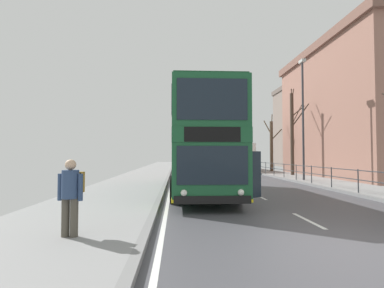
{
  "coord_description": "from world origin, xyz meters",
  "views": [
    {
      "loc": [
        -3.63,
        -5.54,
        1.8
      ],
      "look_at": [
        -2.92,
        8.03,
        2.31
      ],
      "focal_mm": 28.01,
      "sensor_mm": 36.0,
      "label": 1
    }
  ],
  "objects_px": {
    "street_lamp_far_side": "(303,110)",
    "bare_tree_far_02": "(293,131)",
    "background_bus_far_lane": "(234,157)",
    "bare_tree_far_00": "(272,144)",
    "double_decker_bus_main": "(200,144)",
    "pedestrian_with_backpack": "(71,192)",
    "background_building_01": "(312,125)"
  },
  "relations": [
    {
      "from": "double_decker_bus_main",
      "to": "bare_tree_far_00",
      "type": "xyz_separation_m",
      "value": [
        8.96,
        17.03,
        0.67
      ]
    },
    {
      "from": "pedestrian_with_backpack",
      "to": "bare_tree_far_02",
      "type": "distance_m",
      "value": 22.37
    },
    {
      "from": "background_bus_far_lane",
      "to": "bare_tree_far_02",
      "type": "xyz_separation_m",
      "value": [
        3.31,
        -9.1,
        2.2
      ]
    },
    {
      "from": "pedestrian_with_backpack",
      "to": "bare_tree_far_02",
      "type": "bearing_deg",
      "value": 57.11
    },
    {
      "from": "bare_tree_far_02",
      "to": "bare_tree_far_00",
      "type": "bearing_deg",
      "value": 88.31
    },
    {
      "from": "pedestrian_with_backpack",
      "to": "bare_tree_far_00",
      "type": "relative_size",
      "value": 0.26
    },
    {
      "from": "street_lamp_far_side",
      "to": "bare_tree_far_02",
      "type": "height_order",
      "value": "street_lamp_far_side"
    },
    {
      "from": "double_decker_bus_main",
      "to": "background_bus_far_lane",
      "type": "distance_m",
      "value": 20.63
    },
    {
      "from": "bare_tree_far_00",
      "to": "background_building_01",
      "type": "xyz_separation_m",
      "value": [
        10.63,
        13.23,
        3.42
      ]
    },
    {
      "from": "background_bus_far_lane",
      "to": "street_lamp_far_side",
      "type": "xyz_separation_m",
      "value": [
        2.01,
        -14.23,
        3.21
      ]
    },
    {
      "from": "double_decker_bus_main",
      "to": "bare_tree_far_00",
      "type": "relative_size",
      "value": 1.68
    },
    {
      "from": "background_bus_far_lane",
      "to": "bare_tree_far_00",
      "type": "xyz_separation_m",
      "value": [
        3.49,
        -2.85,
        1.35
      ]
    },
    {
      "from": "background_bus_far_lane",
      "to": "bare_tree_far_00",
      "type": "height_order",
      "value": "bare_tree_far_00"
    },
    {
      "from": "street_lamp_far_side",
      "to": "bare_tree_far_00",
      "type": "height_order",
      "value": "street_lamp_far_side"
    },
    {
      "from": "bare_tree_far_00",
      "to": "background_bus_far_lane",
      "type": "bearing_deg",
      "value": 140.8
    },
    {
      "from": "background_building_01",
      "to": "bare_tree_far_02",
      "type": "bearing_deg",
      "value": -119.02
    },
    {
      "from": "double_decker_bus_main",
      "to": "bare_tree_far_02",
      "type": "bearing_deg",
      "value": 50.82
    },
    {
      "from": "double_decker_bus_main",
      "to": "bare_tree_far_00",
      "type": "distance_m",
      "value": 19.26
    },
    {
      "from": "bare_tree_far_00",
      "to": "bare_tree_far_02",
      "type": "relative_size",
      "value": 0.82
    },
    {
      "from": "background_bus_far_lane",
      "to": "pedestrian_with_backpack",
      "type": "xyz_separation_m",
      "value": [
        -8.75,
        -27.74,
        -0.59
      ]
    },
    {
      "from": "background_bus_far_lane",
      "to": "bare_tree_far_02",
      "type": "relative_size",
      "value": 1.36
    },
    {
      "from": "street_lamp_far_side",
      "to": "background_building_01",
      "type": "xyz_separation_m",
      "value": [
        12.1,
        24.61,
        1.56
      ]
    },
    {
      "from": "street_lamp_far_side",
      "to": "bare_tree_far_00",
      "type": "distance_m",
      "value": 11.63
    },
    {
      "from": "background_bus_far_lane",
      "to": "street_lamp_far_side",
      "type": "height_order",
      "value": "street_lamp_far_side"
    },
    {
      "from": "pedestrian_with_backpack",
      "to": "bare_tree_far_00",
      "type": "bearing_deg",
      "value": 63.82
    },
    {
      "from": "pedestrian_with_backpack",
      "to": "background_building_01",
      "type": "height_order",
      "value": "background_building_01"
    },
    {
      "from": "background_bus_far_lane",
      "to": "bare_tree_far_00",
      "type": "bearing_deg",
      "value": -39.2
    },
    {
      "from": "background_bus_far_lane",
      "to": "pedestrian_with_backpack",
      "type": "bearing_deg",
      "value": -107.5
    },
    {
      "from": "pedestrian_with_backpack",
      "to": "street_lamp_far_side",
      "type": "relative_size",
      "value": 0.19
    },
    {
      "from": "bare_tree_far_00",
      "to": "street_lamp_far_side",
      "type": "bearing_deg",
      "value": -97.39
    },
    {
      "from": "street_lamp_far_side",
      "to": "bare_tree_far_02",
      "type": "distance_m",
      "value": 5.38
    },
    {
      "from": "background_bus_far_lane",
      "to": "double_decker_bus_main",
      "type": "bearing_deg",
      "value": -105.4
    }
  ]
}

